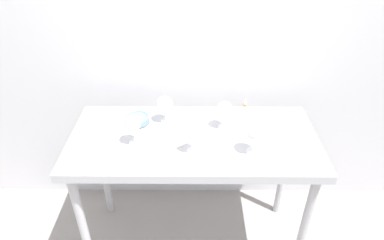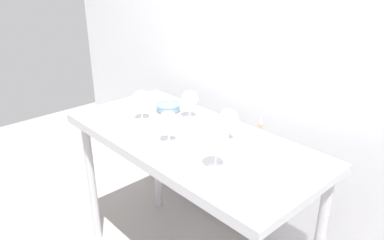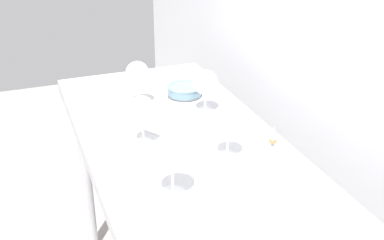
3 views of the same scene
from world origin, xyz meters
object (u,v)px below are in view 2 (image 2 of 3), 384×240
object	(u,v)px
wine_glass_near_left	(141,99)
wine_glass_near_right	(216,142)
tasting_bowl	(168,107)
tasting_sheet_lower	(170,127)
wine_glass_near_center	(168,120)
decanter_funnel	(260,135)
tasting_sheet_upper	(251,169)
wine_glass_far_left	(190,99)
wine_glass_far_right	(229,119)

from	to	relation	value
wine_glass_near_left	wine_glass_near_right	bearing A→B (deg)	-6.73
wine_glass_near_left	tasting_bowl	bearing A→B (deg)	93.99
wine_glass_near_left	tasting_sheet_lower	world-z (taller)	wine_glass_near_left
wine_glass_near_center	tasting_bowl	world-z (taller)	wine_glass_near_center
tasting_sheet_lower	decanter_funnel	world-z (taller)	decanter_funnel
decanter_funnel	tasting_sheet_upper	bearing A→B (deg)	-60.95
wine_glass_far_left	tasting_sheet_lower	bearing A→B (deg)	-82.66
wine_glass_far_left	wine_glass_far_right	world-z (taller)	wine_glass_far_right
decanter_funnel	tasting_bowl	bearing A→B (deg)	-176.14
wine_glass_near_right	tasting_sheet_lower	size ratio (longest dim) A/B	0.79
tasting_sheet_lower	tasting_bowl	size ratio (longest dim) A/B	1.61
wine_glass_far_left	decanter_funnel	bearing A→B (deg)	2.71
wine_glass_near_center	decanter_funnel	distance (m)	0.45
wine_glass_near_left	wine_glass_far_left	bearing A→B (deg)	55.04
wine_glass_far_right	tasting_sheet_upper	distance (m)	0.30
wine_glass_far_right	tasting_bowl	size ratio (longest dim) A/B	1.19
wine_glass_near_center	wine_glass_near_right	distance (m)	0.32
tasting_sheet_upper	wine_glass_far_right	bearing A→B (deg)	141.63
wine_glass_near_right	tasting_bowl	world-z (taller)	wine_glass_near_right
wine_glass_near_center	wine_glass_near_left	bearing A→B (deg)	167.47
tasting_sheet_upper	wine_glass_near_right	bearing A→B (deg)	-146.40
wine_glass_far_left	tasting_bowl	distance (m)	0.19
wine_glass_near_right	wine_glass_near_left	distance (m)	0.64
wine_glass_near_right	wine_glass_near_left	world-z (taller)	wine_glass_near_right
wine_glass_near_right	decanter_funnel	bearing A→B (deg)	91.93
wine_glass_near_left	decanter_funnel	bearing A→B (deg)	21.03
wine_glass_near_center	decanter_funnel	bearing A→B (deg)	45.24
wine_glass_near_left	tasting_sheet_upper	xyz separation A→B (m)	(0.75, 0.03, -0.12)
wine_glass_near_right	wine_glass_far_right	bearing A→B (deg)	120.98
wine_glass_far_right	wine_glass_near_left	xyz separation A→B (m)	(-0.50, -0.15, 0.00)
wine_glass_near_center	wine_glass_near_right	xyz separation A→B (m)	(0.32, -0.00, 0.01)
wine_glass_far_left	tasting_sheet_upper	world-z (taller)	wine_glass_far_left
tasting_sheet_lower	tasting_sheet_upper	bearing A→B (deg)	-35.40
wine_glass_far_left	decanter_funnel	size ratio (longest dim) A/B	1.08
wine_glass_near_right	tasting_bowl	bearing A→B (deg)	157.25
wine_glass_near_left	wine_glass_far_right	bearing A→B (deg)	17.20
tasting_sheet_upper	tasting_bowl	world-z (taller)	tasting_bowl
tasting_sheet_upper	decanter_funnel	world-z (taller)	decanter_funnel
wine_glass_near_center	wine_glass_far_left	xyz separation A→B (m)	(-0.17, 0.29, -0.01)
wine_glass_far_left	wine_glass_near_center	bearing A→B (deg)	-60.31
wine_glass_near_left	tasting_sheet_lower	bearing A→B (deg)	17.39
wine_glass_near_center	wine_glass_near_left	xyz separation A→B (m)	(-0.32, 0.07, 0.00)
wine_glass_near_right	tasting_sheet_lower	xyz separation A→B (m)	(-0.46, 0.13, -0.13)
wine_glass_near_left	tasting_sheet_lower	xyz separation A→B (m)	(0.17, 0.05, -0.12)
wine_glass_near_right	wine_glass_near_left	size ratio (longest dim) A/B	1.04
wine_glass_far_right	wine_glass_near_right	distance (m)	0.27
wine_glass_far_right	wine_glass_near_left	distance (m)	0.52
wine_glass_near_center	tasting_sheet_upper	distance (m)	0.45
wine_glass_far_left	wine_glass_near_left	bearing A→B (deg)	-124.96
wine_glass_far_left	wine_glass_near_left	size ratio (longest dim) A/B	0.94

